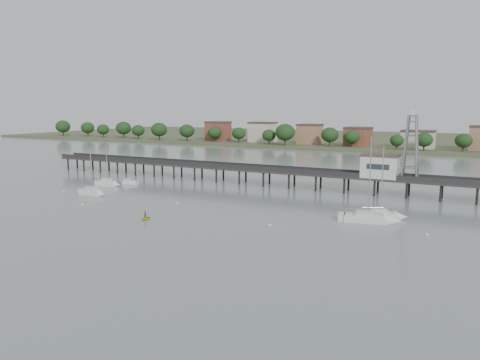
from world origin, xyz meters
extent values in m
plane|color=slate|center=(0.00, 0.00, 0.00)|extent=(500.00, 500.00, 0.00)
cube|color=#2D2823|center=(0.00, 60.00, 3.75)|extent=(150.00, 5.00, 0.50)
cube|color=#333335|center=(0.00, 57.60, 4.55)|extent=(150.00, 0.12, 1.10)
cube|color=#333335|center=(0.00, 62.40, 4.55)|extent=(150.00, 0.12, 1.10)
cylinder|color=black|center=(-73.00, 58.10, 1.80)|extent=(0.50, 0.50, 4.40)
cylinder|color=black|center=(-73.00, 61.90, 1.80)|extent=(0.50, 0.50, 4.40)
cylinder|color=black|center=(0.00, 58.10, 1.80)|extent=(0.50, 0.50, 4.40)
cylinder|color=black|center=(0.00, 61.90, 1.80)|extent=(0.50, 0.50, 4.40)
cube|color=silver|center=(25.00, 60.00, 6.50)|extent=(8.00, 5.00, 5.00)
cube|color=#4C3833|center=(25.00, 60.00, 9.15)|extent=(8.40, 5.40, 0.30)
cube|color=slate|center=(31.50, 60.00, 18.15)|extent=(1.80, 1.80, 0.30)
cube|color=silver|center=(31.50, 60.00, 18.90)|extent=(0.90, 0.90, 1.20)
cube|color=white|center=(-33.58, 28.88, 0.48)|extent=(5.06, 2.06, 1.65)
cone|color=white|center=(-30.44, 28.95, 0.48)|extent=(2.13, 2.00, 1.95)
cube|color=silver|center=(-33.58, 28.88, 1.65)|extent=(2.26, 1.61, 0.75)
cylinder|color=#A5A8AA|center=(-33.23, 28.89, 6.00)|extent=(0.18, 0.18, 9.41)
cylinder|color=#A5A8AA|center=(-34.41, 28.86, 2.20)|extent=(2.93, 0.19, 0.12)
cube|color=white|center=(28.14, 32.53, 0.48)|extent=(7.71, 4.23, 1.65)
cone|color=white|center=(32.61, 33.44, 0.48)|extent=(3.54, 3.38, 2.83)
cube|color=silver|center=(28.14, 32.53, 1.65)|extent=(3.63, 2.87, 0.75)
cylinder|color=#A5A8AA|center=(28.64, 32.63, 8.13)|extent=(0.18, 0.18, 13.66)
cylinder|color=#A5A8AA|center=(26.95, 32.29, 2.20)|extent=(4.19, 0.97, 0.12)
cube|color=white|center=(-39.53, 40.12, 0.48)|extent=(5.14, 2.60, 1.65)
cone|color=white|center=(-36.49, 40.56, 0.48)|extent=(2.30, 2.18, 1.91)
cube|color=silver|center=(-39.53, 40.12, 1.65)|extent=(2.38, 1.83, 0.75)
cylinder|color=#A5A8AA|center=(-39.19, 40.17, 5.91)|extent=(0.18, 0.18, 9.21)
cylinder|color=#A5A8AA|center=(-40.34, 40.00, 2.20)|extent=(2.85, 0.53, 0.12)
cube|color=white|center=(29.79, 35.36, 0.48)|extent=(6.83, 5.10, 1.65)
cone|color=white|center=(33.36, 37.16, 0.48)|extent=(3.50, 3.42, 2.49)
cube|color=silver|center=(29.79, 35.36, 1.65)|extent=(3.43, 3.06, 0.75)
cylinder|color=#A5A8AA|center=(30.19, 35.56, 7.30)|extent=(0.18, 0.18, 11.99)
cylinder|color=#A5A8AA|center=(28.84, 34.88, 2.20)|extent=(3.39, 1.79, 0.12)
cube|color=white|center=(-36.09, 45.31, 0.38)|extent=(4.25, 2.70, 1.10)
cube|color=silver|center=(-36.93, 45.06, 1.04)|extent=(1.63, 1.63, 0.66)
imported|color=yellow|center=(-7.38, 15.99, 0.00)|extent=(1.81, 0.86, 2.44)
imported|color=black|center=(-7.38, 15.99, 0.00)|extent=(0.80, 1.31, 0.29)
ellipsoid|color=#FBF7C3|center=(-10.82, 30.68, 0.08)|extent=(0.56, 0.56, 0.39)
ellipsoid|color=#FBF7C3|center=(-26.98, 19.84, 0.08)|extent=(0.56, 0.56, 0.39)
ellipsoid|color=#FBF7C3|center=(14.27, 22.44, 0.08)|extent=(0.56, 0.56, 0.39)
ellipsoid|color=#FBF7C3|center=(38.78, 28.56, 0.08)|extent=(0.56, 0.56, 0.39)
ellipsoid|color=#FBF7C3|center=(-42.49, 28.85, 0.08)|extent=(0.56, 0.56, 0.39)
ellipsoid|color=#FBF7C3|center=(27.68, 40.23, 0.08)|extent=(0.56, 0.56, 0.39)
cube|color=#475133|center=(0.00, 245.00, 0.50)|extent=(500.00, 170.00, 1.40)
cube|color=brown|center=(-90.00, 183.00, 5.70)|extent=(13.00, 10.50, 9.00)
cube|color=brown|center=(-62.00, 183.00, 5.70)|extent=(13.00, 10.50, 9.00)
cube|color=brown|center=(-35.00, 183.00, 5.70)|extent=(13.00, 10.50, 9.00)
cube|color=brown|center=(-10.00, 183.00, 5.70)|extent=(13.00, 10.50, 9.00)
cube|color=brown|center=(18.00, 183.00, 5.70)|extent=(13.00, 10.50, 9.00)
ellipsoid|color=black|center=(-120.00, 171.00, 6.00)|extent=(8.00, 8.00, 6.80)
ellipsoid|color=black|center=(0.00, 171.00, 6.00)|extent=(8.00, 8.00, 6.80)
camera|label=1|loc=(45.92, -48.73, 19.93)|focal=35.00mm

